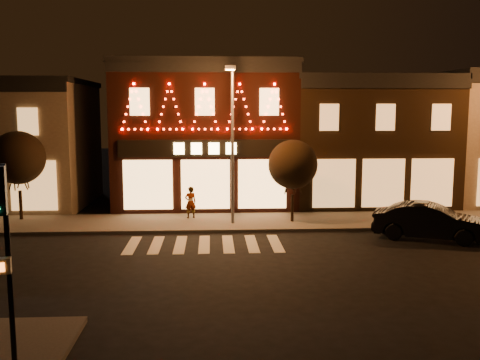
{
  "coord_description": "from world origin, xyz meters",
  "views": [
    {
      "loc": [
        0.34,
        -17.7,
        5.61
      ],
      "look_at": [
        1.5,
        4.0,
        2.71
      ],
      "focal_mm": 39.7,
      "sensor_mm": 36.0,
      "label": 1
    }
  ],
  "objects": [
    {
      "name": "building_right_a",
      "position": [
        9.5,
        13.99,
        3.76
      ],
      "size": [
        9.2,
        8.28,
        7.5
      ],
      "color": "black",
      "rests_on": "ground"
    },
    {
      "name": "tree_left",
      "position": [
        -9.23,
        8.95,
        3.24
      ],
      "size": [
        2.64,
        2.64,
        4.42
      ],
      "rotation": [
        0.0,
        0.0,
        -0.15
      ],
      "color": "black",
      "rests_on": "sidewalk_far"
    },
    {
      "name": "tree_right",
      "position": [
        4.27,
        7.73,
        2.96
      ],
      "size": [
        2.4,
        2.4,
        4.01
      ],
      "rotation": [
        0.0,
        0.0,
        -0.0
      ],
      "color": "black",
      "rests_on": "sidewalk_far"
    },
    {
      "name": "sidewalk_far",
      "position": [
        2.0,
        8.0,
        0.07
      ],
      "size": [
        44.0,
        4.0,
        0.15
      ],
      "primitive_type": "cube",
      "color": "#47423D",
      "rests_on": "ground"
    },
    {
      "name": "dark_sedan",
      "position": [
        9.78,
        4.35,
        0.79
      ],
      "size": [
        5.05,
        3.52,
        1.58
      ],
      "primitive_type": "imported",
      "rotation": [
        0.0,
        0.0,
        1.14
      ],
      "color": "black",
      "rests_on": "ground"
    },
    {
      "name": "pedestrian",
      "position": [
        -0.75,
        8.8,
        0.95
      ],
      "size": [
        0.68,
        0.55,
        1.6
      ],
      "primitive_type": "imported",
      "rotation": [
        0.0,
        0.0,
        3.47
      ],
      "color": "gray",
      "rests_on": "sidewalk_far"
    },
    {
      "name": "ground",
      "position": [
        0.0,
        0.0,
        0.0
      ],
      "size": [
        120.0,
        120.0,
        0.0
      ],
      "primitive_type": "plane",
      "color": "black",
      "rests_on": "ground"
    },
    {
      "name": "streetlamp_mid",
      "position": [
        1.31,
        7.25,
        4.51
      ],
      "size": [
        0.49,
        1.71,
        7.43
      ],
      "rotation": [
        0.0,
        0.0,
        0.1
      ],
      "color": "#59595E",
      "rests_on": "sidewalk_far"
    },
    {
      "name": "traffic_signal_near",
      "position": [
        -3.95,
        -6.85,
        3.22
      ],
      "size": [
        0.36,
        0.46,
        4.36
      ],
      "rotation": [
        0.0,
        0.0,
        0.24
      ],
      "color": "black",
      "rests_on": "sidewalk_near"
    },
    {
      "name": "building_pulp",
      "position": [
        0.0,
        13.98,
        4.16
      ],
      "size": [
        10.2,
        8.34,
        8.3
      ],
      "color": "black",
      "rests_on": "ground"
    }
  ]
}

